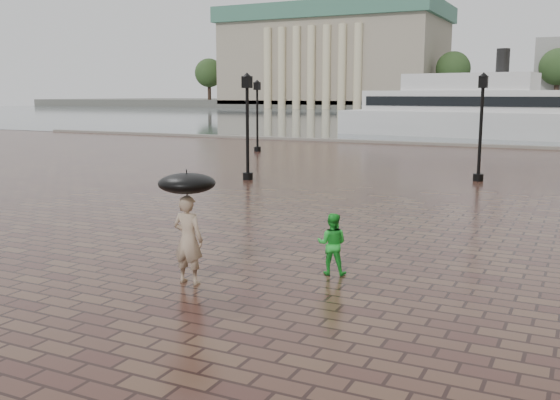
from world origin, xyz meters
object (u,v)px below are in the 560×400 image
Objects in this scene: street_lamps at (399,121)px; adult_pedestrian at (188,240)px; ferry_near at (468,111)px; child_pedestrian at (332,244)px.

street_lamps is 12.27× the size of adult_pedestrian.
adult_pedestrian is (1.78, -21.08, -1.45)m from street_lamps.
street_lamps reaches higher than adult_pedestrian.
adult_pedestrian is 0.08× the size of ferry_near.
adult_pedestrian is at bearing -85.17° from street_lamps.
adult_pedestrian reaches higher than child_pedestrian.
child_pedestrian is (4.05, -19.25, -1.69)m from street_lamps.
ferry_near is (-4.94, 44.17, 1.58)m from child_pedestrian.
ferry_near is at bearing -87.57° from adult_pedestrian.
adult_pedestrian is 1.38× the size of child_pedestrian.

